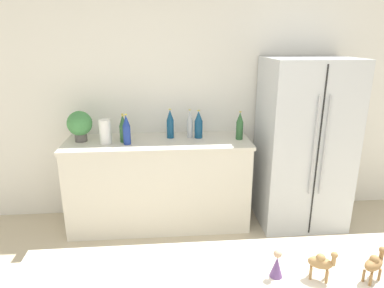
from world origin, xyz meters
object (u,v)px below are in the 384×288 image
Objects in this scene: potted_plant at (80,124)px; back_bottle_1 at (199,125)px; back_bottle_5 at (190,124)px; back_bottle_6 at (127,130)px; camel_figurine at (321,262)px; camel_figurine_second at (374,263)px; paper_towel_roll at (105,132)px; back_bottle_3 at (240,126)px; back_bottle_4 at (123,129)px; refrigerator at (303,144)px; back_bottle_0 at (170,124)px; wise_man_figurine_crimson at (277,265)px; back_bottle_2 at (123,127)px.

potted_plant reaches higher than back_bottle_1.
back_bottle_5 is 0.99× the size of back_bottle_6.
camel_figurine_second is (0.21, -0.02, 0.00)m from camel_figurine.
back_bottle_1 reaches higher than paper_towel_roll.
back_bottle_1 is 0.73m from back_bottle_6.
back_bottle_3 is (1.33, 0.02, 0.02)m from paper_towel_roll.
back_bottle_3 is 1.07× the size of back_bottle_4.
refrigerator reaches higher than back_bottle_3.
back_bottle_4 is 2.38m from camel_figurine.
back_bottle_0 reaches higher than back_bottle_5.
refrigerator is at bearing 64.82° from wise_man_figurine_crimson.
back_bottle_1 is 1.08× the size of back_bottle_4.
camel_figurine is at bearing -10.72° from wise_man_figurine_crimson.
back_bottle_4 is (0.43, -0.05, -0.04)m from potted_plant.
back_bottle_1 is at bearing 6.99° from paper_towel_roll.
back_bottle_3 is (1.58, -0.06, -0.04)m from potted_plant.
paper_towel_roll reaches higher than camel_figurine.
camel_figurine is at bearing -65.21° from back_bottle_2.
back_bottle_1 reaches higher than wise_man_figurine_crimson.
back_bottle_6 is 2.41m from camel_figurine_second.
back_bottle_0 is at bearing 99.88° from wise_man_figurine_crimson.
paper_towel_roll is 0.65m from back_bottle_0.
back_bottle_6 is at bearing -64.76° from back_bottle_4.
back_bottle_1 reaches higher than camel_figurine_second.
back_bottle_4 is 2.50m from camel_figurine_second.
potted_plant is 1.04× the size of back_bottle_5.
back_bottle_5 is at bearing -1.00° from back_bottle_0.
refrigerator is 6.57× the size of back_bottle_2.
potted_plant is at bearing -177.70° from back_bottle_5.
back_bottle_4 is 0.91× the size of back_bottle_5.
back_bottle_6 reaches higher than back_bottle_5.
back_bottle_2 reaches higher than paper_towel_roll.
refrigerator is 2.30m from wise_man_figurine_crimson.
back_bottle_6 reaches higher than wise_man_figurine_crimson.
back_bottle_0 is 1.13× the size of back_bottle_4.
potted_plant reaches higher than camel_figurine.
back_bottle_1 is 0.42m from back_bottle_3.
paper_towel_roll is at bearing -18.88° from potted_plant.
back_bottle_2 reaches higher than wise_man_figurine_crimson.
back_bottle_1 is 0.98× the size of back_bottle_5.
back_bottle_2 is at bearing 37.68° from paper_towel_roll.
potted_plant is 1.16× the size of back_bottle_2.
back_bottle_3 reaches higher than camel_figurine.
camel_figurine is (-0.13, -2.14, -0.02)m from back_bottle_3.
back_bottle_3 is at bearing 86.41° from camel_figurine.
potted_plant is 2.16× the size of camel_figurine.
potted_plant is 0.42m from back_bottle_2.
back_bottle_0 is (-1.36, 0.14, 0.21)m from refrigerator.
paper_towel_roll is at bearing 119.39° from camel_figurine.
potted_plant is 0.89m from back_bottle_0.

